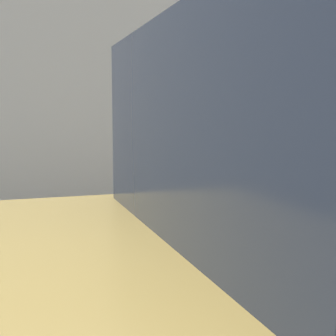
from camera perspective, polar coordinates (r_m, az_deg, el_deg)
sidewalk at (r=4.34m, az=-10.27°, el=-13.26°), size 24.00×2.80×0.13m
building_facade at (r=6.86m, az=-14.01°, el=15.70°), size 24.00×0.30×5.27m
parking_meter at (r=3.25m, az=0.00°, el=1.36°), size 0.19×0.13×1.55m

